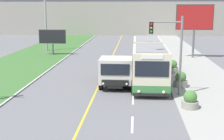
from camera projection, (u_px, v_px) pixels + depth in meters
name	position (u px, v px, depth m)	size (l,w,h in m)	color
city_bus	(148.00, 60.00, 26.68)	(2.70, 12.63, 3.21)	beige
dump_truck	(117.00, 71.00, 24.36)	(2.53, 6.49, 2.38)	black
car_distant	(144.00, 53.00, 37.10)	(1.80, 4.30, 1.45)	#2D4784
utility_pole_far	(46.00, 16.00, 42.85)	(1.80, 0.28, 9.50)	#9E9E99
traffic_light_mast	(171.00, 46.00, 21.24)	(2.28, 0.32, 5.54)	slate
billboard_large	(195.00, 19.00, 36.79)	(4.36, 0.24, 6.38)	#59595B
billboard_small	(52.00, 37.00, 39.70)	(3.45, 0.24, 3.25)	#59595B
planter_round_near	(190.00, 100.00, 18.93)	(1.02, 1.02, 1.12)	gray
planter_round_second	(181.00, 80.00, 24.01)	(1.06, 1.06, 1.19)	gray
planter_round_third	(173.00, 67.00, 29.10)	(1.07, 1.07, 1.20)	gray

